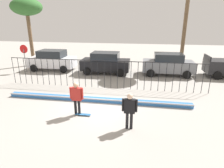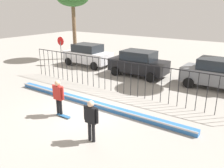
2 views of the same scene
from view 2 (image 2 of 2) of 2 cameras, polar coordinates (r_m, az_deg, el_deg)
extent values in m
plane|color=#9E9991|center=(11.65, -8.01, -6.84)|extent=(60.00, 60.00, 0.00)
cube|color=#2D6BB7|center=(12.30, -4.87, -4.76)|extent=(11.00, 0.36, 0.22)
cylinder|color=#B2B2B7|center=(12.13, -5.42, -4.55)|extent=(11.00, 0.09, 0.09)
cylinder|color=black|center=(18.48, -17.23, 5.25)|extent=(0.04, 0.04, 1.99)
cylinder|color=black|center=(18.12, -16.30, 5.09)|extent=(0.04, 0.04, 1.99)
cylinder|color=black|center=(17.77, -15.33, 4.92)|extent=(0.04, 0.04, 1.99)
cylinder|color=black|center=(17.42, -14.33, 4.75)|extent=(0.04, 0.04, 1.99)
cylinder|color=black|center=(17.08, -13.28, 4.56)|extent=(0.04, 0.04, 1.99)
cylinder|color=black|center=(16.75, -12.19, 4.37)|extent=(0.04, 0.04, 1.99)
cylinder|color=black|center=(16.42, -11.06, 4.17)|extent=(0.04, 0.04, 1.99)
cylinder|color=black|center=(16.10, -9.89, 3.95)|extent=(0.04, 0.04, 1.99)
cylinder|color=black|center=(15.78, -8.66, 3.73)|extent=(0.04, 0.04, 1.99)
cylinder|color=black|center=(15.48, -7.39, 3.50)|extent=(0.04, 0.04, 1.99)
cylinder|color=black|center=(15.18, -6.07, 3.25)|extent=(0.04, 0.04, 1.99)
cylinder|color=black|center=(14.89, -4.70, 2.99)|extent=(0.04, 0.04, 1.99)
cylinder|color=black|center=(14.61, -3.27, 2.73)|extent=(0.04, 0.04, 1.99)
cylinder|color=black|center=(14.34, -1.79, 2.45)|extent=(0.04, 0.04, 1.99)
cylinder|color=black|center=(14.08, -0.26, 2.15)|extent=(0.04, 0.04, 1.99)
cylinder|color=black|center=(13.83, 1.33, 1.85)|extent=(0.04, 0.04, 1.99)
cylinder|color=black|center=(13.59, 2.98, 1.53)|extent=(0.04, 0.04, 1.99)
cylinder|color=black|center=(13.36, 4.69, 1.20)|extent=(0.04, 0.04, 1.99)
cylinder|color=black|center=(13.15, 6.45, 0.86)|extent=(0.04, 0.04, 1.99)
cylinder|color=black|center=(12.95, 8.26, 0.50)|extent=(0.04, 0.04, 1.99)
cylinder|color=black|center=(12.76, 10.14, 0.14)|extent=(0.04, 0.04, 1.99)
cylinder|color=black|center=(12.59, 12.06, -0.24)|extent=(0.04, 0.04, 1.99)
cylinder|color=black|center=(12.44, 14.04, -0.62)|extent=(0.04, 0.04, 1.99)
cylinder|color=black|center=(12.29, 16.06, -1.02)|extent=(0.04, 0.04, 1.99)
cylinder|color=black|center=(12.17, 18.13, -1.42)|extent=(0.04, 0.04, 1.99)
cylinder|color=black|center=(12.06, 20.24, -1.83)|extent=(0.04, 0.04, 1.99)
cylinder|color=black|center=(11.97, 22.38, -2.24)|extent=(0.04, 0.04, 1.99)
cylinder|color=black|center=(11.90, 24.56, -2.65)|extent=(0.04, 0.04, 1.99)
cube|color=black|center=(13.58, 1.36, 5.80)|extent=(14.00, 0.04, 0.04)
cylinder|color=black|center=(11.41, -13.19, -5.48)|extent=(0.14, 0.14, 0.81)
cylinder|color=black|center=(11.28, -12.52, -5.72)|extent=(0.14, 0.14, 0.81)
cube|color=#B22823|center=(11.07, -13.13, -2.10)|extent=(0.49, 0.21, 0.67)
sphere|color=tan|center=(10.92, -13.30, 0.20)|extent=(0.26, 0.26, 0.26)
cylinder|color=#B22823|center=(11.27, -14.18, -1.62)|extent=(0.11, 0.11, 0.60)
cylinder|color=#B22823|center=(10.85, -12.06, -2.25)|extent=(0.11, 0.11, 0.60)
cube|color=#26598C|center=(11.26, -11.89, -7.64)|extent=(0.80, 0.20, 0.02)
cylinder|color=silver|center=(11.15, -10.62, -8.04)|extent=(0.05, 0.03, 0.05)
cylinder|color=silver|center=(11.05, -11.17, -8.31)|extent=(0.05, 0.03, 0.05)
cylinder|color=silver|center=(11.50, -12.55, -7.31)|extent=(0.05, 0.03, 0.05)
cylinder|color=silver|center=(11.41, -13.10, -7.56)|extent=(0.05, 0.03, 0.05)
cylinder|color=black|center=(9.13, -5.53, -11.49)|extent=(0.13, 0.13, 0.78)
cylinder|color=black|center=(9.03, -4.59, -11.84)|extent=(0.13, 0.13, 0.78)
cube|color=black|center=(8.74, -5.19, -7.61)|extent=(0.48, 0.20, 0.65)
sphere|color=beige|center=(8.56, -5.28, -4.89)|extent=(0.26, 0.26, 0.26)
cylinder|color=black|center=(8.90, -6.65, -6.93)|extent=(0.10, 0.10, 0.58)
cylinder|color=black|center=(8.56, -3.69, -7.90)|extent=(0.10, 0.10, 0.58)
cube|color=silver|center=(20.68, -6.00, 6.72)|extent=(4.30, 1.90, 0.90)
cube|color=#1E2328|center=(20.54, -6.07, 8.85)|extent=(2.37, 1.71, 0.66)
cylinder|color=black|center=(20.63, -1.13, 5.51)|extent=(0.68, 0.22, 0.68)
cylinder|color=black|center=(19.16, -4.44, 4.45)|extent=(0.68, 0.22, 0.68)
cylinder|color=black|center=(22.42, -7.26, 6.40)|extent=(0.68, 0.22, 0.68)
cylinder|color=black|center=(21.07, -10.69, 5.47)|extent=(0.68, 0.22, 0.68)
cube|color=black|center=(17.48, 6.50, 4.56)|extent=(4.30, 1.90, 0.90)
cube|color=#1E2328|center=(17.31, 6.59, 7.06)|extent=(2.37, 1.71, 0.66)
cylinder|color=black|center=(17.83, 12.05, 3.05)|extent=(0.68, 0.22, 0.68)
cylinder|color=black|center=(16.15, 9.42, 1.61)|extent=(0.68, 0.22, 0.68)
cylinder|color=black|center=(19.09, 3.93, 4.41)|extent=(0.68, 0.22, 0.68)
cylinder|color=black|center=(17.53, 0.75, 3.19)|extent=(0.68, 0.22, 0.68)
cube|color=slate|center=(16.06, 24.47, 1.76)|extent=(4.30, 1.90, 0.90)
cube|color=#1E2328|center=(15.88, 24.84, 4.45)|extent=(2.37, 1.71, 0.66)
cylinder|color=black|center=(17.35, 20.17, 1.89)|extent=(0.68, 0.22, 0.68)
cylinder|color=black|center=(15.59, 18.35, 0.29)|extent=(0.68, 0.22, 0.68)
cylinder|color=slate|center=(21.25, -12.42, 7.42)|extent=(0.07, 0.07, 2.10)
cylinder|color=red|center=(21.09, -12.58, 10.28)|extent=(0.76, 0.02, 0.76)
cylinder|color=brown|center=(23.55, -9.24, 12.20)|extent=(0.36, 0.36, 4.99)
camera|label=1|loc=(4.87, -73.66, 2.10)|focal=30.67mm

